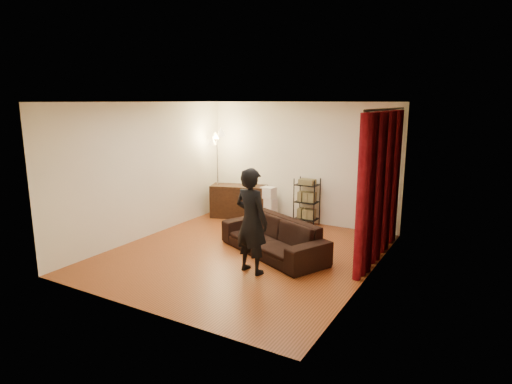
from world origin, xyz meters
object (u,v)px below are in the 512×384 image
Objects in this scene: media_cabinet at (239,201)px; person at (251,221)px; sofa at (273,237)px; storage_boxes at (269,204)px; wire_shelf at (307,202)px; floor_lamp at (218,175)px.

person is at bearing -72.64° from media_cabinet.
sofa is at bearing -62.54° from media_cabinet.
storage_boxes is 0.76× the size of wire_shelf.
floor_lamp is at bearing -34.43° from person.
media_cabinet is (-1.94, 2.73, -0.47)m from person.
storage_boxes is at bearing -13.24° from media_cabinet.
media_cabinet is at bearing -42.64° from person.
floor_lamp reaches higher than storage_boxes.
wire_shelf is 0.52× the size of floor_lamp.
person is 2.95m from wire_shelf.
storage_boxes is at bearing -55.04° from person.
person is 3.39m from media_cabinet.
floor_lamp is at bearing -168.05° from storage_boxes.
storage_boxes is (0.76, 0.06, 0.01)m from media_cabinet.
sofa is at bearing -34.98° from floor_lamp.
wire_shelf is 2.21m from floor_lamp.
floor_lamp is (-2.41, 2.54, 0.16)m from person.
storage_boxes reaches higher than media_cabinet.
floor_lamp reaches higher than wire_shelf.
sofa is 1.66× the size of media_cabinet.
sofa is 1.05m from person.
wire_shelf is at bearing 7.90° from storage_boxes.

